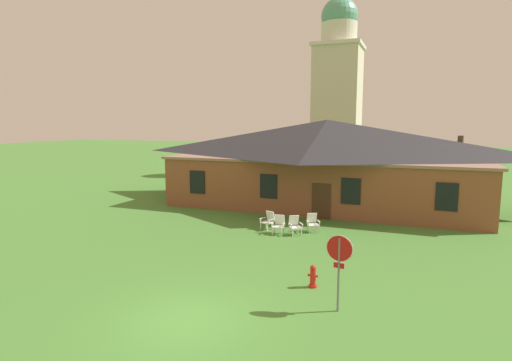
% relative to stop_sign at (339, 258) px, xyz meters
% --- Properties ---
extents(ground_plane, '(200.00, 200.00, 0.00)m').
position_rel_stop_sign_xyz_m(ground_plane, '(-3.91, -2.18, -1.65)').
color(ground_plane, '#477F33').
extents(brick_building, '(20.69, 10.40, 5.84)m').
position_rel_stop_sign_xyz_m(brick_building, '(-3.91, 16.69, 1.32)').
color(brick_building, brown).
rests_on(brick_building, ground).
extents(dome_tower, '(5.18, 5.18, 19.69)m').
position_rel_stop_sign_xyz_m(dome_tower, '(-6.44, 33.94, 7.37)').
color(dome_tower, beige).
rests_on(dome_tower, ground).
extents(stop_sign, '(0.80, 0.14, 2.35)m').
position_rel_stop_sign_xyz_m(stop_sign, '(0.00, 0.00, 0.00)').
color(stop_sign, slate).
rests_on(stop_sign, ground).
extents(lawn_chair_by_porch, '(0.77, 0.82, 0.96)m').
position_rel_stop_sign_xyz_m(lawn_chair_by_porch, '(-5.21, 8.32, -1.16)').
color(lawn_chair_by_porch, silver).
rests_on(lawn_chair_by_porch, ground).
extents(lawn_chair_near_door, '(0.67, 0.70, 0.96)m').
position_rel_stop_sign_xyz_m(lawn_chair_near_door, '(-4.40, 7.67, -1.16)').
color(lawn_chair_near_door, white).
rests_on(lawn_chair_near_door, ground).
extents(lawn_chair_left_end, '(0.85, 0.87, 0.96)m').
position_rel_stop_sign_xyz_m(lawn_chair_left_end, '(-3.60, 7.82, -1.16)').
color(lawn_chair_left_end, white).
rests_on(lawn_chair_left_end, ground).
extents(lawn_chair_middle, '(0.82, 0.85, 0.96)m').
position_rel_stop_sign_xyz_m(lawn_chair_middle, '(-2.89, 8.68, -1.16)').
color(lawn_chair_middle, white).
rests_on(lawn_chair_middle, ground).
extents(bare_tree_beside_building, '(1.74, 1.96, 4.80)m').
position_rel_stop_sign_xyz_m(bare_tree_beside_building, '(4.71, 17.94, 0.92)').
color(bare_tree_beside_building, brown).
rests_on(bare_tree_beside_building, ground).
extents(fire_hydrant, '(0.36, 0.28, 0.79)m').
position_rel_stop_sign_xyz_m(fire_hydrant, '(-1.13, 1.52, -1.28)').
color(fire_hydrant, red).
rests_on(fire_hydrant, ground).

